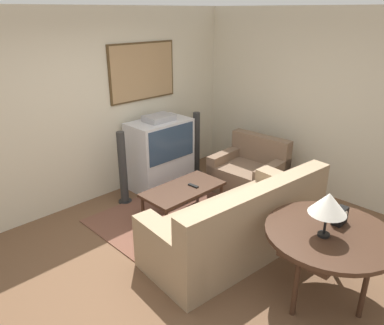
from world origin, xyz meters
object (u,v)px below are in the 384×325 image
object	(u,v)px
speaker_tower_left	(123,170)
speaker_tower_right	(196,145)
mantel_clock	(340,216)
table_lamp	(328,204)
armchair	(249,174)
couch	(239,226)
tv	(160,153)
console_table	(330,238)
coffee_table	(183,191)

from	to	relation	value
speaker_tower_left	speaker_tower_right	xyz separation A→B (m)	(1.50, 0.00, 0.00)
mantel_clock	speaker_tower_right	distance (m)	3.18
table_lamp	mantel_clock	world-z (taller)	table_lamp
armchair	mantel_clock	world-z (taller)	mantel_clock
couch	speaker_tower_left	world-z (taller)	speaker_tower_left
tv	couch	world-z (taller)	tv
console_table	speaker_tower_right	distance (m)	3.25
couch	speaker_tower_right	bearing A→B (deg)	-117.71
armchair	speaker_tower_right	size ratio (longest dim) A/B	0.96
console_table	tv	bearing A→B (deg)	80.56
table_lamp	speaker_tower_right	distance (m)	3.32
table_lamp	speaker_tower_right	world-z (taller)	table_lamp
couch	table_lamp	size ratio (longest dim) A/B	5.23
console_table	table_lamp	world-z (taller)	table_lamp
console_table	speaker_tower_left	distance (m)	3.01
tv	speaker_tower_right	bearing A→B (deg)	-4.43
couch	coffee_table	xyz separation A→B (m)	(0.10, 1.04, 0.05)
table_lamp	speaker_tower_left	size ratio (longest dim) A/B	0.40
table_lamp	mantel_clock	distance (m)	0.39
armchair	mantel_clock	distance (m)	2.32
coffee_table	speaker_tower_left	distance (m)	0.97
console_table	mantel_clock	bearing A→B (deg)	4.46
armchair	speaker_tower_left	distance (m)	1.93
tv	couch	xyz separation A→B (m)	(-0.50, -1.99, -0.22)
console_table	speaker_tower_right	xyz separation A→B (m)	(1.26, 2.99, -0.16)
tv	table_lamp	size ratio (longest dim) A/B	2.71
armchair	console_table	distance (m)	2.41
coffee_table	console_table	distance (m)	2.13
armchair	table_lamp	bearing A→B (deg)	-40.88
couch	mantel_clock	size ratio (longest dim) A/B	13.73
armchair	console_table	bearing A→B (deg)	-38.56
table_lamp	mantel_clock	size ratio (longest dim) A/B	2.63
tv	coffee_table	xyz separation A→B (m)	(-0.40, -0.95, -0.18)
couch	speaker_tower_right	xyz separation A→B (m)	(1.25, 1.93, 0.18)
tv	table_lamp	distance (m)	3.14
tv	armchair	size ratio (longest dim) A/B	1.13
tv	mantel_clock	bearing A→B (deg)	-95.85
mantel_clock	couch	bearing A→B (deg)	100.34
couch	coffee_table	bearing A→B (deg)	-90.45
coffee_table	tv	bearing A→B (deg)	67.16
coffee_table	speaker_tower_right	distance (m)	1.46
coffee_table	speaker_tower_left	xyz separation A→B (m)	(-0.35, 0.89, 0.14)
armchair	coffee_table	xyz separation A→B (m)	(-1.26, 0.16, 0.09)
coffee_table	console_table	xyz separation A→B (m)	(-0.11, -2.10, 0.30)
coffee_table	couch	bearing A→B (deg)	-95.69
armchair	mantel_clock	size ratio (longest dim) A/B	6.32
coffee_table	speaker_tower_right	world-z (taller)	speaker_tower_right
console_table	speaker_tower_left	bearing A→B (deg)	94.59
tv	mantel_clock	distance (m)	3.06
coffee_table	console_table	size ratio (longest dim) A/B	0.94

